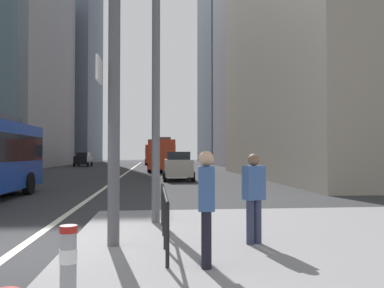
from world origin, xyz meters
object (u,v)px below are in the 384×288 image
(street_lamp_post, at_px, (156,15))
(pedestrian_waiting, at_px, (206,202))
(city_bus_red_distant, at_px, (153,153))
(car_receding_near, at_px, (178,166))
(pedestrian_walking, at_px, (254,194))
(car_oncoming_mid, at_px, (83,159))
(city_bus_red_receding, at_px, (161,153))
(bollard_left, at_px, (68,261))

(street_lamp_post, distance_m, pedestrian_waiting, 5.69)
(street_lamp_post, bearing_deg, city_bus_red_distant, 90.16)
(car_receding_near, distance_m, pedestrian_walking, 19.32)
(car_receding_near, distance_m, pedestrian_waiting, 20.71)
(car_oncoming_mid, bearing_deg, city_bus_red_receding, -52.70)
(city_bus_red_receding, bearing_deg, city_bus_red_distant, 92.25)
(street_lamp_post, height_order, bollard_left, street_lamp_post)
(city_bus_red_receding, distance_m, pedestrian_walking, 33.88)
(street_lamp_post, bearing_deg, city_bus_red_receding, 88.66)
(car_oncoming_mid, xyz_separation_m, pedestrian_walking, (11.66, -47.72, 0.10))
(city_bus_red_receding, xyz_separation_m, bollard_left, (-1.73, -36.52, -1.19))
(city_bus_red_distant, xyz_separation_m, bollard_left, (-0.85, -58.95, -1.19))
(city_bus_red_distant, bearing_deg, pedestrian_walking, -87.99)
(city_bus_red_distant, relative_size, bollard_left, 13.06)
(city_bus_red_receding, xyz_separation_m, pedestrian_waiting, (0.00, -35.23, -0.72))
(street_lamp_post, xyz_separation_m, bollard_left, (-0.99, -5.09, -4.64))
(street_lamp_post, bearing_deg, pedestrian_walking, -52.98)
(pedestrian_waiting, height_order, pedestrian_walking, pedestrian_waiting)
(car_oncoming_mid, relative_size, car_receding_near, 0.92)
(car_oncoming_mid, height_order, pedestrian_walking, car_oncoming_mid)
(car_receding_near, xyz_separation_m, street_lamp_post, (-1.58, -16.90, 4.29))
(bollard_left, bearing_deg, car_oncoming_mid, 99.95)
(pedestrian_waiting, bearing_deg, pedestrian_walking, 51.63)
(city_bus_red_distant, xyz_separation_m, street_lamp_post, (0.15, -53.86, 3.45))
(street_lamp_post, height_order, pedestrian_waiting, street_lamp_post)
(city_bus_red_distant, height_order, pedestrian_walking, city_bus_red_distant)
(car_oncoming_mid, height_order, pedestrian_waiting, car_oncoming_mid)
(city_bus_red_receding, relative_size, car_oncoming_mid, 2.80)
(city_bus_red_distant, bearing_deg, bollard_left, -90.82)
(car_receding_near, xyz_separation_m, pedestrian_walking, (0.25, -19.32, 0.10))
(bollard_left, distance_m, pedestrian_waiting, 2.21)
(street_lamp_post, height_order, pedestrian_walking, street_lamp_post)
(car_receding_near, bearing_deg, pedestrian_waiting, -92.32)
(city_bus_red_receding, xyz_separation_m, car_receding_near, (0.84, -14.54, -0.85))
(city_bus_red_distant, distance_m, pedestrian_waiting, 57.66)
(city_bus_red_distant, height_order, car_receding_near, city_bus_red_distant)
(bollard_left, height_order, pedestrian_walking, pedestrian_walking)
(car_oncoming_mid, relative_size, bollard_left, 4.72)
(car_receding_near, relative_size, pedestrian_waiting, 2.62)
(car_receding_near, bearing_deg, street_lamp_post, -95.33)
(car_oncoming_mid, height_order, street_lamp_post, street_lamp_post)
(city_bus_red_distant, distance_m, car_receding_near, 37.01)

